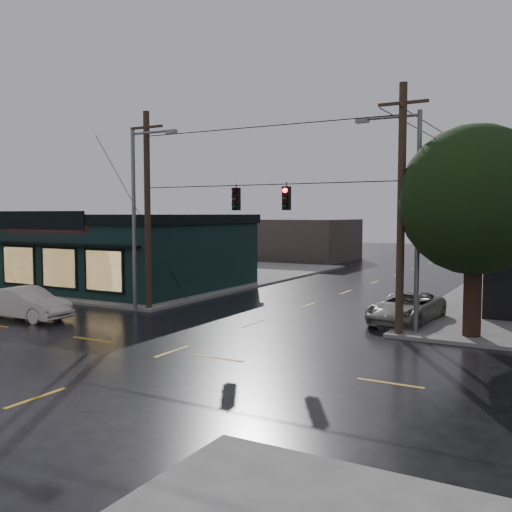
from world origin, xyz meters
The scene contains 14 objects.
ground_plane centered at (0.00, 0.00, 0.00)m, with size 160.00×160.00×0.00m, color black.
sidewalk_nw centered at (-20.00, 20.00, 0.07)m, with size 28.00×28.00×0.15m, color #63605D.
pizza_shop centered at (-15.00, 12.94, 2.56)m, with size 16.30×12.34×4.90m.
corner_tree centered at (9.16, 7.37, 5.50)m, with size 5.87×5.87×8.32m.
utility_pole_nw centered at (-6.50, 6.50, 0.00)m, with size 2.00×0.32×10.15m, color black, non-canonical shape.
utility_pole_ne centered at (6.50, 6.50, 0.00)m, with size 2.00×0.32×10.15m, color black, non-canonical shape.
utility_pole_far_a centered at (6.50, 28.00, 0.00)m, with size 2.00×0.32×9.65m, color black, non-canonical shape.
utility_pole_far_b centered at (6.50, 48.00, 0.00)m, with size 2.00×0.32×9.15m, color black, non-canonical shape.
span_signal_assembly centered at (0.10, 6.50, 5.70)m, with size 13.00×0.48×1.23m.
streetlight_nw centered at (-6.80, 5.80, 0.00)m, with size 5.40×0.30×9.15m, color slate, non-canonical shape.
streetlight_ne centered at (7.00, 7.20, 0.00)m, with size 5.40×0.30×9.15m, color slate, non-canonical shape.
bg_building_west centered at (-14.00, 40.00, 2.20)m, with size 12.00×10.00×4.40m, color #41382F.
sedan_cream centered at (-9.92, 1.72, 0.76)m, with size 1.60×4.60×1.52m, color beige.
suv_silver centered at (6.00, 9.54, 0.71)m, with size 2.36×5.12×1.42m, color gray.
Camera 1 is at (12.55, -16.28, 4.97)m, focal length 40.00 mm.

